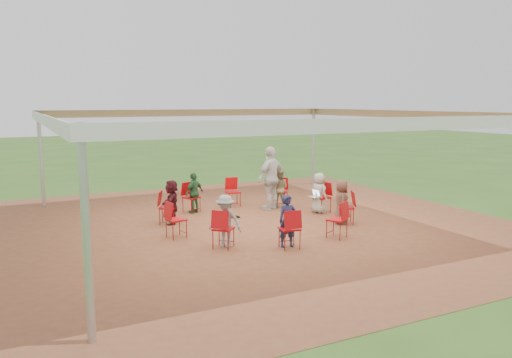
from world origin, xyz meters
name	(u,v)px	position (x,y,z in m)	size (l,w,h in m)	color
ground	(257,224)	(0.00, 0.00, 0.00)	(80.00, 80.00, 0.00)	#2F571B
dirt_patch	(257,224)	(0.00, 0.00, 0.01)	(13.00, 13.00, 0.00)	brown
tent	(257,136)	(0.00, 0.00, 2.37)	(10.33, 10.33, 3.00)	#B2B2B7
chair_0	(322,198)	(2.36, 0.40, 0.45)	(0.42, 0.44, 0.90)	#AC070B
chair_1	(280,192)	(1.68, 1.71, 0.45)	(0.42, 0.44, 0.90)	#AC070B
chair_2	(233,192)	(0.35, 2.37, 0.45)	(0.42, 0.44, 0.90)	#AC070B
chair_3	(191,198)	(-1.11, 2.12, 0.45)	(0.42, 0.44, 0.90)	#AC070B
chair_4	(168,208)	(-2.15, 1.07, 0.45)	(0.42, 0.44, 0.90)	#AC070B
chair_5	(176,220)	(-2.36, -0.40, 0.45)	(0.42, 0.44, 0.90)	#AC070B
chair_6	(223,229)	(-1.68, -1.71, 0.45)	(0.42, 0.44, 0.90)	#AC070B
chair_7	(290,229)	(-0.35, -2.37, 0.45)	(0.42, 0.44, 0.90)	#AC070B
chair_8	(337,220)	(1.11, -2.12, 0.45)	(0.42, 0.44, 0.90)	#AC070B
chair_9	(346,208)	(2.15, -1.07, 0.45)	(0.42, 0.44, 0.90)	#AC070B
person_seated_0	(319,193)	(2.25, 0.38, 0.60)	(0.58, 0.33, 1.19)	#AAA795
person_seated_1	(279,188)	(1.59, 1.63, 0.60)	(0.58, 0.33, 1.19)	#8C7C54
person_seated_2	(194,193)	(-1.05, 2.02, 0.60)	(0.70, 0.36, 1.19)	#26522D
person_seated_3	(172,202)	(-2.04, 1.01, 0.60)	(1.11, 0.41, 1.19)	#3C0F16
person_seated_4	(225,221)	(-1.59, -1.63, 0.60)	(0.77, 0.38, 1.19)	gray
person_seated_5	(288,221)	(-0.33, -2.25, 0.60)	(0.44, 0.29, 1.19)	#1C1F3F
person_seated_6	(341,202)	(2.04, -1.01, 0.60)	(0.58, 0.33, 1.19)	brown
standing_person	(271,178)	(1.22, 1.46, 0.97)	(1.13, 0.58, 1.93)	silver
cable_coil	(235,217)	(-0.22, 0.93, 0.02)	(0.37, 0.37, 0.03)	black
laptop	(315,195)	(2.09, 0.35, 0.57)	(0.31, 0.36, 0.22)	#B7B7BC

